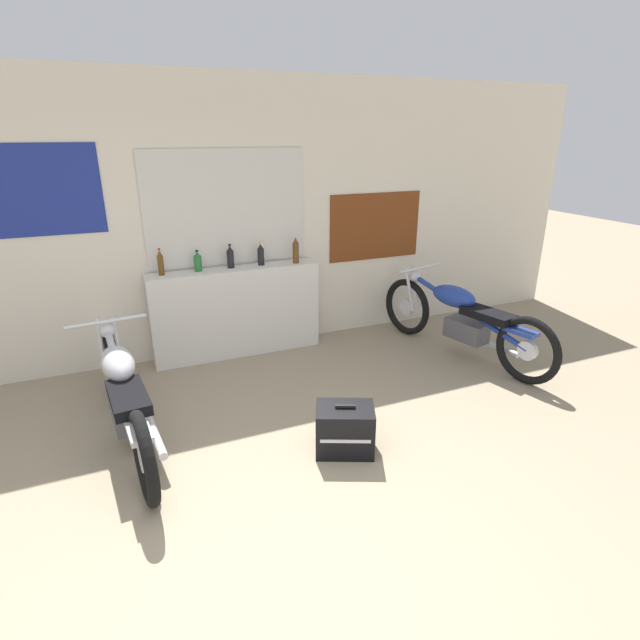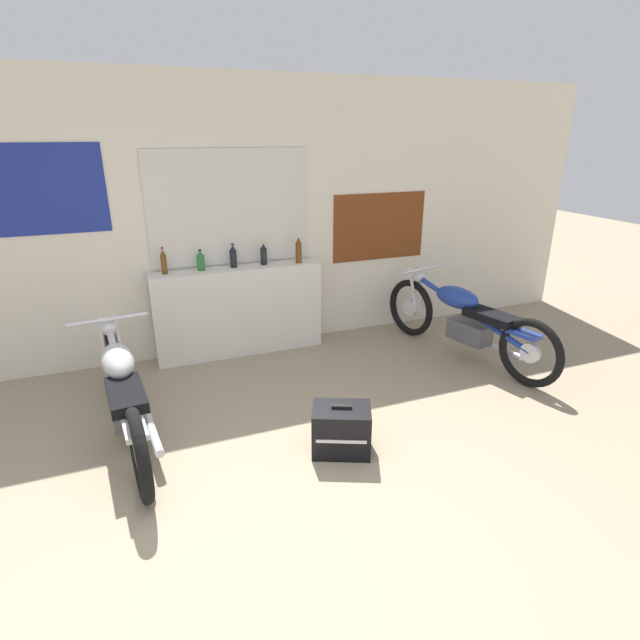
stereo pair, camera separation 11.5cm
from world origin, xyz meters
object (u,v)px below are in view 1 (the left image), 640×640
(bottle_left_center, at_px, (198,262))
(motorcycle_silver, at_px, (125,394))
(bottle_rightmost, at_px, (296,251))
(bottle_center, at_px, (230,257))
(hard_case_black, at_px, (345,429))
(bottle_leftmost, at_px, (161,263))
(motorcycle_blue, at_px, (462,319))
(bottle_right_center, at_px, (261,255))

(bottle_left_center, relative_size, motorcycle_silver, 0.10)
(bottle_rightmost, xyz_separation_m, motorcycle_silver, (-1.85, -1.24, -0.67))
(bottle_center, height_order, hard_case_black, bottle_center)
(bottle_leftmost, bearing_deg, motorcycle_silver, -110.19)
(motorcycle_blue, relative_size, motorcycle_silver, 1.00)
(bottle_leftmost, bearing_deg, motorcycle_blue, -19.53)
(bottle_rightmost, relative_size, hard_case_black, 0.58)
(bottle_rightmost, height_order, motorcycle_silver, bottle_rightmost)
(bottle_leftmost, height_order, hard_case_black, bottle_leftmost)
(bottle_right_center, relative_size, hard_case_black, 0.47)
(motorcycle_silver, bearing_deg, bottle_left_center, 57.55)
(bottle_leftmost, bearing_deg, hard_case_black, -64.35)
(bottle_rightmost, distance_m, hard_case_black, 2.24)
(bottle_center, relative_size, motorcycle_blue, 0.11)
(bottle_leftmost, distance_m, bottle_rightmost, 1.37)
(bottle_leftmost, relative_size, bottle_rightmost, 0.89)
(bottle_right_center, relative_size, motorcycle_blue, 0.11)
(motorcycle_silver, bearing_deg, bottle_rightmost, 33.88)
(bottle_left_center, bearing_deg, motorcycle_silver, -122.45)
(bottle_leftmost, height_order, motorcycle_blue, bottle_leftmost)
(motorcycle_blue, bearing_deg, bottle_center, 154.73)
(bottle_right_center, bearing_deg, motorcycle_silver, -138.73)
(bottle_right_center, height_order, motorcycle_silver, bottle_right_center)
(bottle_rightmost, bearing_deg, hard_case_black, -100.54)
(bottle_leftmost, bearing_deg, bottle_right_center, 0.09)
(bottle_right_center, height_order, hard_case_black, bottle_right_center)
(bottle_leftmost, distance_m, bottle_right_center, 1.01)
(bottle_center, distance_m, bottle_right_center, 0.32)
(bottle_right_center, distance_m, hard_case_black, 2.25)
(bottle_right_center, bearing_deg, bottle_left_center, 179.14)
(bottle_right_center, xyz_separation_m, motorcycle_silver, (-1.49, -1.30, -0.65))
(motorcycle_silver, height_order, hard_case_black, motorcycle_silver)
(bottle_leftmost, distance_m, motorcycle_silver, 1.54)
(bottle_center, relative_size, bottle_rightmost, 0.82)
(bottle_center, xyz_separation_m, motorcycle_blue, (2.17, -1.03, -0.63))
(bottle_right_center, bearing_deg, bottle_center, 178.28)
(bottle_center, bearing_deg, bottle_leftmost, -179.07)
(bottle_rightmost, bearing_deg, motorcycle_blue, -32.72)
(motorcycle_blue, bearing_deg, bottle_right_center, 151.27)
(bottle_left_center, distance_m, motorcycle_blue, 2.78)
(hard_case_black, bearing_deg, bottle_rightmost, 79.46)
(bottle_center, distance_m, motorcycle_silver, 1.87)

